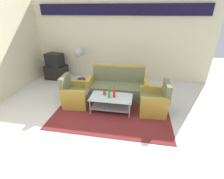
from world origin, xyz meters
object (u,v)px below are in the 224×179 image
cup (104,93)px  television (55,60)px  tv_stand (57,72)px  armchair_left (76,95)px  bottle_green (109,94)px  couch (117,87)px  bottle_red (114,93)px  armchair_right (154,102)px  coffee_table (111,101)px  pedestal_fan (79,54)px

cup → television: 2.97m
tv_stand → armchair_left: bearing=-49.5°
bottle_green → television: (-2.48, 1.94, 0.24)m
armchair_left → bottle_green: (1.00, -0.20, 0.24)m
couch → bottle_red: (0.03, -0.79, 0.20)m
couch → bottle_green: bearing=82.0°
armchair_left → armchair_right: (2.16, -0.02, 0.00)m
bottle_red → bottle_green: bearing=-158.3°
couch → coffee_table: bearing=84.8°
coffee_table → tv_stand: 3.16m
coffee_table → television: (-2.53, 1.89, 0.49)m
armchair_left → tv_stand: size_ratio=1.06×
couch → television: bearing=-24.6°
armchair_right → bottle_red: 1.07m
tv_stand → bottle_green: bearing=-38.0°
tv_stand → pedestal_fan: size_ratio=0.63×
bottle_red → tv_stand: bottle_red is taller
armchair_right → tv_stand: armchair_right is taller
coffee_table → bottle_red: bearing=0.7°
armchair_right → tv_stand: 4.05m
armchair_right → couch: bearing=55.7°
couch → tv_stand: (-2.58, 1.10, -0.06)m
coffee_table → cup: (-0.20, 0.08, 0.19)m
coffee_table → tv_stand: tv_stand is taller
armchair_right → pedestal_fan: (-2.66, 1.81, 0.73)m
armchair_left → bottle_red: 1.16m
cup → tv_stand: bearing=142.1°
bottle_red → couch: bearing=91.8°
coffee_table → tv_stand: size_ratio=1.38×
armchair_left → pedestal_fan: pedestal_fan is taller
couch → television: television is taller
couch → cup: bearing=69.5°
tv_stand → television: television is taller
armchair_left → tv_stand: (-1.48, 1.73, -0.03)m
television → pedestal_fan: pedestal_fan is taller
couch → armchair_left: 1.27m
cup → pedestal_fan: size_ratio=0.08×
bottle_red → cup: bottle_red is taller
armchair_left → cup: bearing=80.9°
television → tv_stand: bearing=90.0°
bottle_red → cup: (-0.27, 0.07, -0.06)m
armchair_right → coffee_table: 1.12m
bottle_green → television: 3.16m
bottle_red → television: bearing=144.0°
tv_stand → pedestal_fan: pedestal_fan is taller
couch → television: size_ratio=2.65×
cup → armchair_right: bearing=2.4°
cup → couch: bearing=70.9°
armchair_left → television: size_ratio=1.24×
armchair_left → bottle_red: bearing=78.5°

